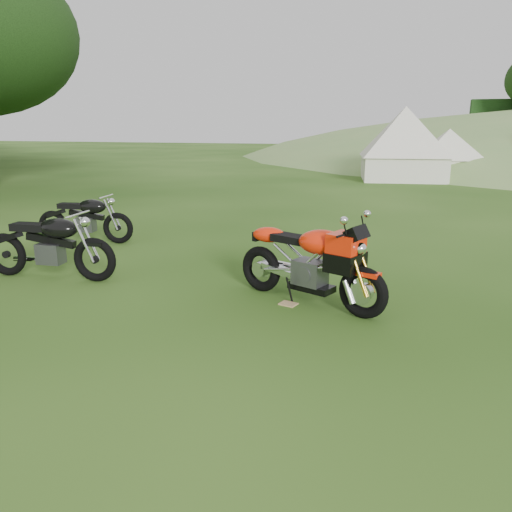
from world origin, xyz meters
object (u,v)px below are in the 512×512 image
(sport_motorcycle, at_px, (309,256))
(plywood_board, at_px, (288,304))
(vintage_moto_c, at_px, (85,217))
(tent_mid, at_px, (448,151))
(tent_left, at_px, (404,146))
(vintage_moto_b, at_px, (48,244))

(sport_motorcycle, distance_m, plywood_board, 0.69)
(vintage_moto_c, height_order, tent_mid, tent_mid)
(plywood_board, bearing_deg, sport_motorcycle, 30.05)
(vintage_moto_c, bearing_deg, tent_mid, 56.96)
(vintage_moto_c, relative_size, tent_mid, 0.73)
(sport_motorcycle, bearing_deg, tent_left, 110.15)
(plywood_board, bearing_deg, vintage_moto_b, 179.09)
(vintage_moto_b, height_order, vintage_moto_c, vintage_moto_b)
(tent_left, distance_m, tent_mid, 2.65)
(vintage_moto_b, bearing_deg, sport_motorcycle, -3.85)
(tent_mid, bearing_deg, vintage_moto_c, -122.51)
(sport_motorcycle, xyz_separation_m, tent_mid, (2.79, 18.48, 0.52))
(vintage_moto_b, height_order, tent_left, tent_left)
(vintage_moto_c, bearing_deg, plywood_board, -33.77)
(plywood_board, height_order, vintage_moto_c, vintage_moto_c)
(tent_left, bearing_deg, sport_motorcycle, -100.95)
(sport_motorcycle, height_order, vintage_moto_b, sport_motorcycle)
(plywood_board, relative_size, vintage_moto_c, 0.11)
(vintage_moto_b, xyz_separation_m, tent_mid, (6.79, 18.55, 0.61))
(sport_motorcycle, distance_m, tent_mid, 18.70)
(vintage_moto_b, height_order, tent_mid, tent_mid)
(vintage_moto_b, relative_size, tent_left, 0.63)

